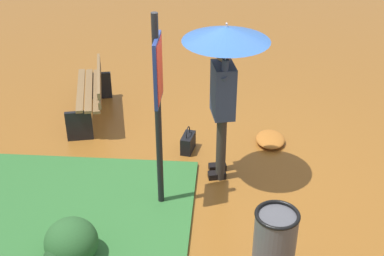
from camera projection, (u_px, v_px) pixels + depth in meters
ground_plane at (221, 187)px, 6.46m from camera, size 18.00×18.00×0.00m
person_with_umbrella at (225, 63)px, 5.84m from camera, size 0.96×0.96×2.04m
info_sign_post at (158, 93)px, 5.45m from camera, size 0.44×0.07×2.30m
handbag at (188, 143)px, 7.10m from camera, size 0.32×0.19×0.37m
park_bench at (92, 93)px, 7.76m from camera, size 1.42×0.67×0.75m
trash_bin at (274, 248)px, 4.95m from camera, size 0.42×0.42×0.83m
shrub_cluster at (69, 245)px, 5.25m from camera, size 0.59×0.54×0.48m
leaf_pile_by_bench at (270, 139)px, 7.31m from camera, size 0.50×0.40×0.11m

